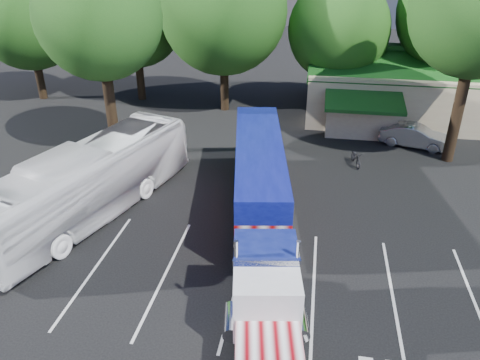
% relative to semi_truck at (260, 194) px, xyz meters
% --- Properties ---
extents(ground, '(120.00, 120.00, 0.00)m').
position_rel_semi_truck_xyz_m(ground, '(-0.44, 2.19, -2.23)').
color(ground, black).
rests_on(ground, ground).
extents(event_hall, '(24.20, 14.12, 5.55)m').
position_rel_semi_truck_xyz_m(event_hall, '(13.30, 20.00, -0.02)').
color(event_hall, '#C3B491').
rests_on(event_hall, ground).
extents(tree_row_a, '(9.00, 9.00, 11.68)m').
position_rel_semi_truck_xyz_m(tree_row_a, '(-22.44, 18.69, 4.94)').
color(tree_row_a, black).
rests_on(tree_row_a, ground).
extents(tree_row_b, '(8.40, 8.40, 11.35)m').
position_rel_semi_truck_xyz_m(tree_row_b, '(-13.44, 19.99, 4.91)').
color(tree_row_b, black).
rests_on(tree_row_b, ground).
extents(tree_row_c, '(10.00, 10.00, 13.05)m').
position_rel_semi_truck_xyz_m(tree_row_c, '(-5.44, 18.39, 5.81)').
color(tree_row_c, black).
rests_on(tree_row_c, ground).
extents(tree_row_d, '(8.00, 8.00, 10.60)m').
position_rel_semi_truck_xyz_m(tree_row_d, '(3.56, 19.69, 4.36)').
color(tree_row_d, black).
rests_on(tree_row_d, ground).
extents(tree_row_e, '(9.60, 9.60, 12.90)m').
position_rel_semi_truck_xyz_m(tree_row_e, '(12.56, 20.19, 5.86)').
color(tree_row_e, black).
rests_on(tree_row_e, ground).
extents(tree_near_left, '(7.60, 7.60, 12.65)m').
position_rel_semi_truck_xyz_m(tree_near_left, '(-10.94, 8.19, 6.58)').
color(tree_near_left, black).
rests_on(tree_near_left, ground).
extents(semi_truck, '(5.29, 18.91, 3.94)m').
position_rel_semi_truck_xyz_m(semi_truck, '(0.00, 0.00, 0.00)').
color(semi_truck, black).
rests_on(semi_truck, ground).
extents(woman, '(0.57, 0.72, 1.73)m').
position_rel_semi_truck_xyz_m(woman, '(1.16, 2.19, -1.36)').
color(woman, black).
rests_on(woman, ground).
extents(bicycle, '(1.05, 1.99, 0.99)m').
position_rel_semi_truck_xyz_m(bicycle, '(5.06, 8.96, -1.73)').
color(bicycle, black).
rests_on(bicycle, ground).
extents(tour_bus, '(7.14, 13.93, 3.79)m').
position_rel_semi_truck_xyz_m(tour_bus, '(-8.92, 0.44, -0.33)').
color(tour_bus, white).
rests_on(tour_bus, ground).
extents(silver_sedan, '(4.99, 2.94, 1.55)m').
position_rel_semi_truck_xyz_m(silver_sedan, '(9.22, 12.69, -1.45)').
color(silver_sedan, '#A3A5AB').
rests_on(silver_sedan, ground).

